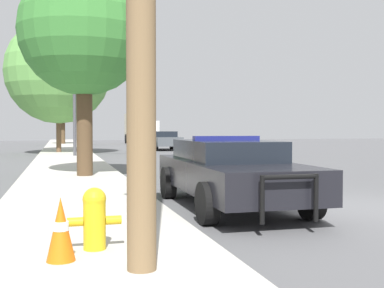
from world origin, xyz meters
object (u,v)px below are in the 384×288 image
(traffic_light, at_px, (100,90))
(car_background_oncoming, at_px, (164,140))
(police_car, at_px, (230,170))
(tree_sidewalk_mid, at_px, (58,71))
(box_truck, at_px, (140,127))
(traffic_cone, at_px, (61,229))
(tree_sidewalk_near, at_px, (84,32))
(fire_hydrant, at_px, (95,217))
(tree_sidewalk_far, at_px, (63,103))

(traffic_light, height_order, car_background_oncoming, traffic_light)
(police_car, bearing_deg, car_background_oncoming, -98.38)
(car_background_oncoming, relative_size, tree_sidewalk_mid, 0.53)
(police_car, relative_size, box_truck, 0.73)
(traffic_light, xyz_separation_m, traffic_cone, (-2.05, -20.29, -3.06))
(police_car, xyz_separation_m, tree_sidewalk_near, (-2.47, 5.88, 3.69))
(tree_sidewalk_mid, bearing_deg, police_car, -81.12)
(tree_sidewalk_mid, bearing_deg, fire_hydrant, -88.92)
(traffic_light, xyz_separation_m, tree_sidewalk_far, (-1.77, 20.30, 0.36))
(traffic_light, bearing_deg, tree_sidewalk_mid, 117.35)
(tree_sidewalk_mid, bearing_deg, tree_sidewalk_near, -87.00)
(box_truck, distance_m, tree_sidewalk_far, 8.02)
(police_car, height_order, box_truck, box_truck)
(fire_hydrant, bearing_deg, traffic_light, 85.21)
(car_background_oncoming, bearing_deg, traffic_light, 56.70)
(box_truck, height_order, tree_sidewalk_far, tree_sidewalk_far)
(traffic_light, relative_size, car_background_oncoming, 1.16)
(traffic_light, distance_m, tree_sidewalk_far, 20.38)
(tree_sidewalk_far, relative_size, tree_sidewalk_mid, 0.71)
(box_truck, bearing_deg, tree_sidewalk_mid, 67.27)
(tree_sidewalk_near, distance_m, traffic_cone, 10.26)
(car_background_oncoming, relative_size, tree_sidewalk_near, 0.67)
(tree_sidewalk_far, height_order, traffic_cone, tree_sidewalk_far)
(police_car, height_order, traffic_cone, police_car)
(tree_sidewalk_near, bearing_deg, fire_hydrant, -92.11)
(police_car, relative_size, traffic_cone, 7.43)
(traffic_light, relative_size, tree_sidewalk_mid, 0.61)
(car_background_oncoming, bearing_deg, tree_sidewalk_near, 70.41)
(traffic_light, distance_m, car_background_oncoming, 9.89)
(fire_hydrant, height_order, tree_sidewalk_mid, tree_sidewalk_mid)
(fire_hydrant, distance_m, box_truck, 42.63)
(box_truck, relative_size, tree_sidewalk_mid, 0.88)
(car_background_oncoming, height_order, tree_sidewalk_near, tree_sidewalk_near)
(tree_sidewalk_near, bearing_deg, tree_sidewalk_far, 90.81)
(car_background_oncoming, bearing_deg, tree_sidewalk_mid, 27.64)
(police_car, xyz_separation_m, traffic_cone, (-3.18, -3.56, -0.25))
(box_truck, bearing_deg, fire_hydrant, 80.83)
(box_truck, relative_size, traffic_cone, 10.16)
(traffic_light, bearing_deg, police_car, -86.11)
(police_car, distance_m, tree_sidewalk_mid, 21.49)
(police_car, bearing_deg, tree_sidewalk_near, -66.46)
(traffic_light, xyz_separation_m, box_truck, (5.72, 22.08, -1.87))
(police_car, distance_m, traffic_light, 17.00)
(box_truck, xyz_separation_m, tree_sidewalk_mid, (-7.84, -17.99, 3.25))
(police_car, distance_m, car_background_oncoming, 25.04)
(tree_sidewalk_far, height_order, tree_sidewalk_mid, tree_sidewalk_mid)
(box_truck, bearing_deg, tree_sidewalk_near, 78.72)
(fire_hydrant, relative_size, tree_sidewalk_mid, 0.09)
(tree_sidewalk_near, bearing_deg, box_truck, 77.91)
(car_background_oncoming, xyz_separation_m, box_truck, (0.61, 14.09, 0.94))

